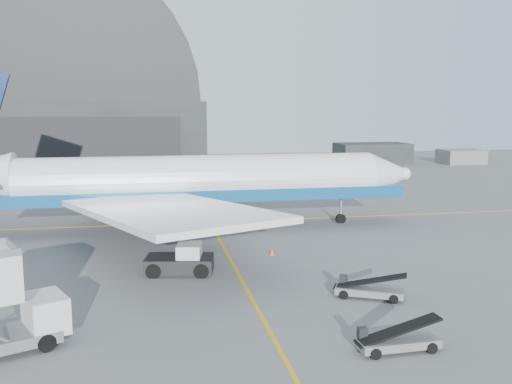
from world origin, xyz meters
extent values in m
plane|color=#565659|center=(0.00, 0.00, 0.00)|extent=(200.00, 200.00, 0.00)
cube|color=#C89312|center=(0.00, 20.00, 0.01)|extent=(80.00, 0.25, 0.02)
cube|color=#C89312|center=(0.00, -2.00, 0.01)|extent=(0.25, 40.00, 0.02)
cube|color=black|center=(-22.00, 65.00, 6.00)|extent=(50.00, 28.00, 12.00)
cube|color=black|center=(-22.00, 50.90, 5.00)|extent=(42.00, 0.40, 9.50)
cube|color=black|center=(38.00, 72.00, 0.00)|extent=(14.00, 8.00, 4.00)
cube|color=slate|center=(55.00, 68.00, 0.00)|extent=(8.00, 6.00, 2.80)
cylinder|color=white|center=(-1.02, 17.18, 4.68)|extent=(32.42, 4.32, 4.32)
cone|color=white|center=(17.17, 17.18, 4.68)|extent=(3.96, 4.32, 4.32)
sphere|color=white|center=(18.97, 17.18, 4.68)|extent=(1.26, 1.26, 1.26)
cube|color=black|center=(16.09, 17.18, 5.22)|extent=(2.34, 1.98, 0.63)
cube|color=navy|center=(-1.02, 17.18, 3.29)|extent=(37.82, 4.37, 1.08)
cube|color=white|center=(-4.62, 6.37, 3.78)|extent=(16.61, 22.08, 1.31)
cube|color=white|center=(-4.62, 27.98, 3.78)|extent=(16.61, 22.08, 1.31)
cylinder|color=gray|center=(-1.92, 9.97, 2.34)|extent=(4.68, 2.43, 2.43)
cylinder|color=gray|center=(-1.92, 24.38, 2.34)|extent=(4.68, 2.43, 2.43)
cylinder|color=#A5A5AA|center=(12.49, 17.18, 1.26)|extent=(0.25, 0.25, 2.52)
cylinder|color=black|center=(12.49, 17.18, 0.41)|extent=(0.99, 0.32, 0.99)
cylinder|color=black|center=(-2.82, 14.30, 0.50)|extent=(1.17, 0.41, 1.17)
cylinder|color=black|center=(-2.82, 20.06, 0.50)|extent=(1.17, 0.41, 1.17)
cube|color=silver|center=(-10.84, -7.25, 1.46)|extent=(2.61, 2.99, 1.73)
cube|color=black|center=(-10.10, -6.91, 1.73)|extent=(0.93, 1.91, 0.97)
cylinder|color=black|center=(-10.67, -8.42, 0.43)|extent=(0.92, 0.65, 0.87)
cylinder|color=black|center=(-11.61, -6.35, 0.43)|extent=(0.92, 0.65, 0.87)
cube|color=black|center=(-3.89, 3.14, 0.62)|extent=(4.91, 3.28, 1.02)
cube|color=silver|center=(-3.22, 3.02, 1.53)|extent=(1.93, 2.29, 1.02)
cylinder|color=black|center=(-2.54, 1.74, 0.45)|extent=(1.07, 0.58, 1.02)
cylinder|color=black|center=(-2.13, 3.96, 0.45)|extent=(1.07, 0.58, 1.02)
cylinder|color=black|center=(-5.66, 2.32, 0.45)|extent=(1.07, 0.58, 1.02)
cylinder|color=black|center=(-5.24, 4.54, 0.45)|extent=(1.07, 0.58, 1.02)
cube|color=slate|center=(5.38, -11.38, 0.39)|extent=(3.89, 1.46, 0.39)
cube|color=black|center=(5.38, -11.38, 1.00)|extent=(4.12, 1.03, 1.11)
cube|color=black|center=(3.79, -10.96, 0.83)|extent=(0.45, 0.37, 0.52)
cylinder|color=black|center=(6.79, -11.93, 0.26)|extent=(0.53, 0.24, 0.52)
cylinder|color=black|center=(6.75, -10.71, 0.26)|extent=(0.53, 0.24, 0.52)
cylinder|color=black|center=(4.01, -12.04, 0.26)|extent=(0.53, 0.24, 0.52)
cylinder|color=black|center=(3.96, -10.82, 0.26)|extent=(0.53, 0.24, 0.52)
cube|color=slate|center=(6.90, -4.13, 0.40)|extent=(4.14, 2.99, 0.40)
cube|color=black|center=(6.90, -4.13, 1.03)|extent=(4.17, 2.70, 1.15)
cube|color=black|center=(5.68, -2.96, 0.85)|extent=(0.56, 0.52, 0.54)
cylinder|color=black|center=(7.90, -5.34, 0.27)|extent=(0.58, 0.44, 0.54)
cylinder|color=black|center=(8.47, -4.22, 0.27)|extent=(0.58, 0.44, 0.54)
cylinder|color=black|center=(5.33, -4.04, 0.27)|extent=(0.58, 0.44, 0.54)
cylinder|color=black|center=(5.90, -2.92, 0.27)|extent=(0.58, 0.44, 0.54)
cube|color=#FF6208|center=(3.32, 6.59, 0.01)|extent=(0.33, 0.33, 0.03)
cone|color=#FF6208|center=(3.32, 6.59, 0.24)|extent=(0.33, 0.33, 0.48)
camera|label=1|loc=(-5.78, -34.84, 11.27)|focal=40.00mm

